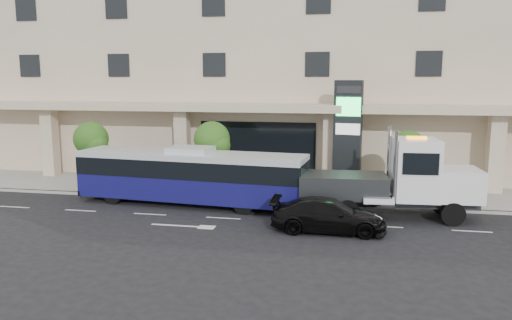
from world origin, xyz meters
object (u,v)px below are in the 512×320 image
Objects in this scene: signage_pylon at (348,135)px; city_bus at (191,175)px; tow_truck at (396,181)px; black_sedan at (328,215)px.

city_bus is at bearing -141.22° from signage_pylon.
city_bus is at bearing 173.17° from tow_truck.
city_bus is 8.72m from black_sedan.
city_bus is 11.16m from tow_truck.
black_sedan is at bearing -19.44° from city_bus.
black_sedan is 8.90m from signage_pylon.
tow_truck reaches higher than city_bus.
city_bus is at bearing 64.90° from black_sedan.
signage_pylon is (8.60, 4.75, 1.93)m from city_bus.
tow_truck is (11.13, -0.66, 0.22)m from city_bus.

